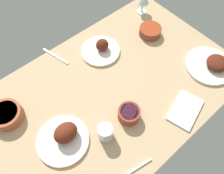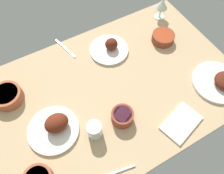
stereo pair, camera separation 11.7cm
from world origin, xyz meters
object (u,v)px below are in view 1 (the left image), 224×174
(plate_near_viewer, at_px, (64,137))
(spoon_loose, at_px, (134,170))
(folded_napkin, at_px, (185,110))
(bowl_onions, at_px, (129,114))
(fork_loose, at_px, (56,56))
(plate_center_main, at_px, (212,64))
(bowl_sauce, at_px, (150,31))
(bowl_pasta, at_px, (7,114))
(water_tumbler, at_px, (105,132))
(plate_far_side, at_px, (101,49))

(plate_near_viewer, xyz_separation_m, spoon_loose, (-0.15, 0.32, -0.03))
(folded_napkin, height_order, spoon_loose, folded_napkin)
(bowl_onions, relative_size, fork_loose, 0.58)
(folded_napkin, bearing_deg, fork_loose, -66.83)
(plate_center_main, distance_m, plate_near_viewer, 0.90)
(bowl_sauce, bearing_deg, fork_loose, -22.99)
(bowl_pasta, height_order, fork_loose, bowl_pasta)
(water_tumbler, height_order, fork_loose, water_tumbler)
(water_tumbler, bearing_deg, bowl_sauce, -152.78)
(fork_loose, bearing_deg, bowl_onions, 172.26)
(plate_center_main, bearing_deg, bowl_onions, -8.28)
(bowl_sauce, bearing_deg, plate_near_viewer, 15.12)
(plate_far_side, xyz_separation_m, fork_loose, (0.23, -0.14, -0.02))
(folded_napkin, relative_size, fork_loose, 1.05)
(bowl_pasta, bearing_deg, plate_far_side, -177.42)
(bowl_pasta, bearing_deg, spoon_loose, 116.99)
(plate_center_main, relative_size, water_tumbler, 2.93)
(plate_far_side, height_order, plate_near_viewer, plate_near_viewer)
(plate_near_viewer, xyz_separation_m, bowl_pasta, (0.15, -0.28, 0.00))
(folded_napkin, xyz_separation_m, fork_loose, (0.31, -0.73, -0.00))
(plate_center_main, xyz_separation_m, plate_near_viewer, (0.88, -0.20, 0.01))
(bowl_pasta, xyz_separation_m, fork_loose, (-0.39, -0.17, -0.03))
(bowl_onions, bearing_deg, folded_napkin, 146.04)
(bowl_pasta, height_order, bowl_onions, bowl_onions)
(plate_center_main, relative_size, fork_loose, 1.44)
(bowl_onions, height_order, water_tumbler, water_tumbler)
(plate_far_side, distance_m, plate_near_viewer, 0.56)
(plate_near_viewer, bearing_deg, water_tumbler, 144.01)
(water_tumbler, distance_m, folded_napkin, 0.43)
(plate_far_side, height_order, fork_loose, plate_far_side)
(plate_far_side, bearing_deg, bowl_sauce, 164.42)
(bowl_sauce, distance_m, spoon_loose, 0.84)
(plate_near_viewer, distance_m, bowl_sauce, 0.82)
(plate_far_side, relative_size, bowl_pasta, 1.49)
(plate_near_viewer, relative_size, bowl_sauce, 1.83)
(bowl_sauce, relative_size, folded_napkin, 0.69)
(plate_far_side, xyz_separation_m, bowl_sauce, (-0.32, 0.09, 0.01))
(bowl_pasta, bearing_deg, folded_napkin, 141.76)
(folded_napkin, bearing_deg, plate_near_viewer, -26.67)
(bowl_onions, xyz_separation_m, spoon_loose, (0.16, 0.20, -0.03))
(bowl_pasta, relative_size, spoon_loose, 0.82)
(plate_near_viewer, bearing_deg, bowl_sauce, -164.88)
(bowl_pasta, xyz_separation_m, bowl_sauce, (-0.95, 0.06, -0.01))
(plate_far_side, bearing_deg, fork_loose, -32.15)
(fork_loose, bearing_deg, spoon_loose, 158.77)
(plate_far_side, distance_m, bowl_sauce, 0.34)
(folded_napkin, bearing_deg, bowl_onions, -33.96)
(water_tumbler, height_order, folded_napkin, water_tumbler)
(plate_near_viewer, bearing_deg, bowl_pasta, -61.28)
(plate_near_viewer, height_order, bowl_pasta, plate_near_viewer)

